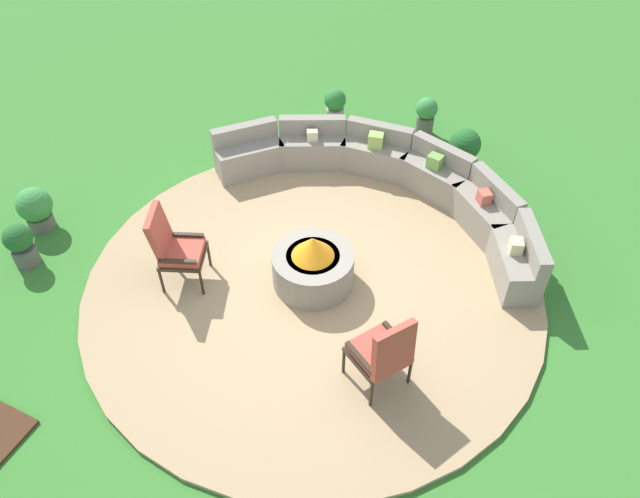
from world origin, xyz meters
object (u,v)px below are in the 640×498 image
Objects in this scene: curved_stone_bench at (390,181)px; potted_plant_0 at (20,243)px; potted_plant_2 at (36,208)px; potted_plant_1 at (335,104)px; fire_pit at (313,265)px; lounge_chair_front_left at (174,246)px; lounge_chair_front_right at (384,352)px; potted_plant_4 at (464,148)px; potted_plant_3 at (426,114)px.

curved_stone_bench reaches higher than potted_plant_0.
potted_plant_2 is (-4.16, -2.64, -0.02)m from curved_stone_bench.
curved_stone_bench is at bearing -45.38° from potted_plant_1.
potted_plant_2 is at bearing -120.60° from potted_plant_1.
fire_pit is 0.93× the size of lounge_chair_front_left.
lounge_chair_front_right reaches higher than curved_stone_bench.
potted_plant_0 is at bearing -61.02° from potted_plant_2.
potted_plant_4 reaches higher than potted_plant_2.
potted_plant_4 is at bearing 44.57° from potted_plant_0.
potted_plant_4 is at bearing 124.45° from lounge_chair_front_left.
lounge_chair_front_left reaches higher than lounge_chair_front_right.
fire_pit is 1.62× the size of potted_plant_0.
lounge_chair_front_left is (-1.54, -0.68, 0.28)m from fire_pit.
lounge_chair_front_right reaches higher than fire_pit.
curved_stone_bench is 4.93m from potted_plant_2.
lounge_chair_front_left is 4.33m from potted_plant_1.
fire_pit is at bearing -69.43° from potted_plant_1.
potted_plant_3 is (0.16, 3.90, 0.02)m from fire_pit.
potted_plant_4 is at bearing -39.63° from potted_plant_3.
potted_plant_3 is at bearing 140.37° from potted_plant_4.
lounge_chair_front_right is 5.08m from potted_plant_3.
lounge_chair_front_right is 4.89m from potted_plant_0.
curved_stone_bench is 3.21m from lounge_chair_front_right.
lounge_chair_front_right reaches higher than potted_plant_1.
potted_plant_1 is 4.98m from potted_plant_2.
potted_plant_1 is 1.54m from potted_plant_3.
lounge_chair_front_right reaches higher than potted_plant_0.
potted_plant_3 reaches higher than potted_plant_2.
potted_plant_4 is at bearing 72.85° from fire_pit.
fire_pit is at bearing 82.94° from lounge_chair_front_right.
curved_stone_bench is at bearing 32.45° from potted_plant_2.
potted_plant_1 is 2.39m from potted_plant_4.
fire_pit is at bearing -107.15° from potted_plant_4.
lounge_chair_front_left reaches higher than potted_plant_3.
lounge_chair_front_left reaches higher than potted_plant_2.
potted_plant_0 is (-3.82, -3.26, -0.03)m from curved_stone_bench.
potted_plant_1 is at bearing 155.14° from lounge_chair_front_left.
potted_plant_0 is at bearing -96.34° from lounge_chair_front_left.
fire_pit is 1.70m from lounge_chair_front_right.
lounge_chair_front_right is 4.26m from potted_plant_4.
lounge_chair_front_right is 1.50× the size of potted_plant_4.
fire_pit is 1.47× the size of potted_plant_4.
potted_plant_0 is 0.95× the size of potted_plant_3.
curved_stone_bench is 7.65× the size of potted_plant_3.
lounge_chair_front_right is at bearing -76.76° from potted_plant_3.
curved_stone_bench is 4.60× the size of lounge_chair_front_left.
curved_stone_bench is 1.92m from potted_plant_3.
curved_stone_bench is 7.84× the size of potted_plant_2.
lounge_chair_front_left is 1.59× the size of potted_plant_4.
curved_stone_bench is at bearing 40.48° from potted_plant_0.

